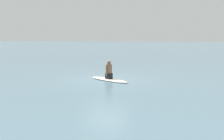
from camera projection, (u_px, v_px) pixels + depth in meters
name	position (u px, v px, depth m)	size (l,w,h in m)	color
ground_plane	(106.00, 79.00, 14.07)	(400.00, 400.00, 0.00)	slate
surfboard	(109.00, 79.00, 13.71)	(2.79, 0.76, 0.08)	silver
person_paddler	(109.00, 70.00, 13.64)	(0.42, 0.45, 1.04)	black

